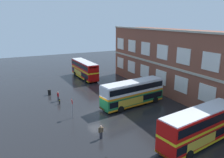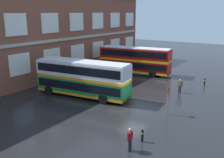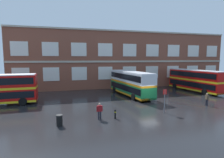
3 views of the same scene
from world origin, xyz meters
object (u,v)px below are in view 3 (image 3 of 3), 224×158
object	(u,v)px
double_decker_middle	(131,83)
bus_stand_flag	(165,99)
double_decker_far	(195,80)
safety_bollard_west	(115,114)
second_passenger	(100,111)
waiting_passenger	(207,99)
station_litter_bin	(59,120)

from	to	relation	value
double_decker_middle	bus_stand_flag	distance (m)	10.11
double_decker_far	safety_bollard_west	bearing A→B (deg)	-149.68
second_passenger	bus_stand_flag	bearing A→B (deg)	2.38
waiting_passenger	second_passenger	bearing A→B (deg)	-173.76
waiting_passenger	station_litter_bin	bearing A→B (deg)	-172.91
bus_stand_flag	safety_bollard_west	size ratio (longest dim) A/B	2.84
double_decker_middle	station_litter_bin	distance (m)	15.93
double_decker_middle	double_decker_far	world-z (taller)	same
second_passenger	double_decker_far	bearing A→B (deg)	28.03
bus_stand_flag	second_passenger	bearing A→B (deg)	-177.62
double_decker_far	waiting_passenger	size ratio (longest dim) A/B	6.62
station_litter_bin	safety_bollard_west	xyz separation A→B (m)	(5.52, 0.57, -0.03)
double_decker_far	safety_bollard_west	world-z (taller)	double_decker_far
bus_stand_flag	station_litter_bin	bearing A→B (deg)	-174.91
double_decker_far	station_litter_bin	distance (m)	27.19
waiting_passenger	double_decker_middle	bearing A→B (deg)	129.67
bus_stand_flag	station_litter_bin	xyz separation A→B (m)	(-11.51, -1.02, -1.12)
double_decker_middle	station_litter_bin	world-z (taller)	double_decker_middle
bus_stand_flag	station_litter_bin	size ratio (longest dim) A/B	2.62
double_decker_far	second_passenger	distance (m)	23.36
waiting_passenger	station_litter_bin	world-z (taller)	waiting_passenger
bus_stand_flag	station_litter_bin	distance (m)	11.61
bus_stand_flag	safety_bollard_west	bearing A→B (deg)	-175.67
double_decker_far	station_litter_bin	world-z (taller)	double_decker_far
safety_bollard_west	station_litter_bin	bearing A→B (deg)	-174.09
double_decker_far	second_passenger	world-z (taller)	double_decker_far
double_decker_middle	second_passenger	size ratio (longest dim) A/B	6.61
waiting_passenger	safety_bollard_west	size ratio (longest dim) A/B	1.79
station_litter_bin	safety_bollard_west	distance (m)	5.55
double_decker_far	second_passenger	xyz separation A→B (m)	(-20.59, -10.96, -1.22)
waiting_passenger	bus_stand_flag	xyz separation A→B (m)	(-7.09, -1.29, 0.70)
double_decker_far	second_passenger	size ratio (longest dim) A/B	6.62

